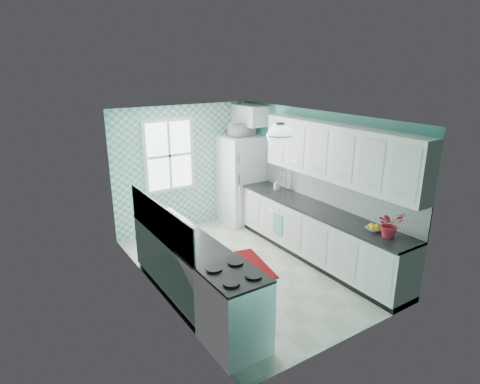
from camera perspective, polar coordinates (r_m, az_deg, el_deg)
floor at (r=6.82m, az=0.81°, el=-10.75°), size 3.00×4.40×0.02m
ceiling at (r=6.04m, az=0.91°, el=10.76°), size 3.00×4.40×0.02m
wall_back at (r=8.17m, az=-7.83°, el=3.46°), size 3.00×0.02×2.50m
wall_front at (r=4.78m, az=15.94°, el=-7.67°), size 3.00×0.02×2.50m
wall_left at (r=5.66m, az=-11.96°, el=-3.27°), size 0.02×4.40×2.50m
wall_right at (r=7.23m, az=10.85°, el=1.42°), size 0.02×4.40×2.50m
accent_wall at (r=8.15m, az=-7.76°, el=3.43°), size 3.00×0.01×2.50m
window at (r=7.92m, az=-10.05°, el=5.13°), size 1.04×0.05×1.44m
backsplash_right at (r=6.96m, az=12.95°, el=0.17°), size 0.02×3.60×0.51m
backsplash_left at (r=5.62m, az=-11.43°, el=-3.99°), size 0.02×2.15×0.51m
upper_cabinets_right at (r=6.55m, az=13.68°, el=5.40°), size 0.33×3.20×0.90m
upper_cabinet_fridge at (r=8.30m, az=1.31°, el=10.87°), size 0.40×0.74×0.40m
ceiling_light at (r=5.43m, az=5.67°, el=7.89°), size 0.34×0.34×0.35m
base_cabinets_right at (r=7.03m, az=10.87°, el=-6.02°), size 0.60×3.60×0.90m
countertop_right at (r=6.84m, az=11.01°, el=-2.44°), size 0.63×3.60×0.04m
base_cabinets_left at (r=6.03m, az=-8.43°, el=-10.05°), size 0.60×2.15×0.90m
countertop_left at (r=5.84m, az=-8.50°, el=-5.93°), size 0.63×2.15×0.04m
fridge at (r=8.45m, az=0.22°, el=1.79°), size 0.80×0.79×1.84m
stove at (r=4.89m, az=-0.90°, el=-16.33°), size 0.64×0.80×0.96m
sink at (r=7.63m, az=5.40°, el=0.02°), size 0.54×0.46×0.53m
rug at (r=6.82m, az=0.37°, el=-10.56°), size 1.00×1.27×0.02m
dish_towel at (r=7.30m, az=5.38°, el=-4.59°), size 0.06×0.26×0.39m
fruit_bowl at (r=6.13m, az=18.55°, el=-5.01°), size 0.23×0.23×0.06m
potted_plant at (r=5.94m, az=20.56°, el=-4.31°), size 0.41×0.38×0.38m
soap_bottle at (r=7.70m, az=5.27°, el=1.05°), size 0.12×0.12×0.20m
microwave at (r=8.22m, az=0.23°, el=8.88°), size 0.48×0.33×0.27m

